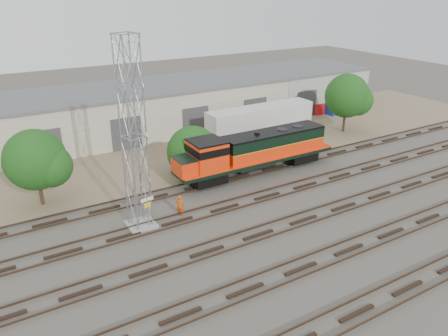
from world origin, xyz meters
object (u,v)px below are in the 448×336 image
worker (180,205)px  semi_trailer (263,119)px  locomotive (254,151)px  signal_tower (134,140)px

worker → semi_trailer: semi_trailer is taller
locomotive → signal_tower: signal_tower is taller
semi_trailer → signal_tower: bearing=-149.8°
signal_tower → worker: 6.43m
signal_tower → semi_trailer: (18.18, 10.85, -4.05)m
locomotive → worker: (-9.06, -3.66, -1.37)m
signal_tower → worker: size_ratio=8.03×
locomotive → signal_tower: 13.37m
locomotive → signal_tower: size_ratio=1.19×
signal_tower → semi_trailer: size_ratio=1.06×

